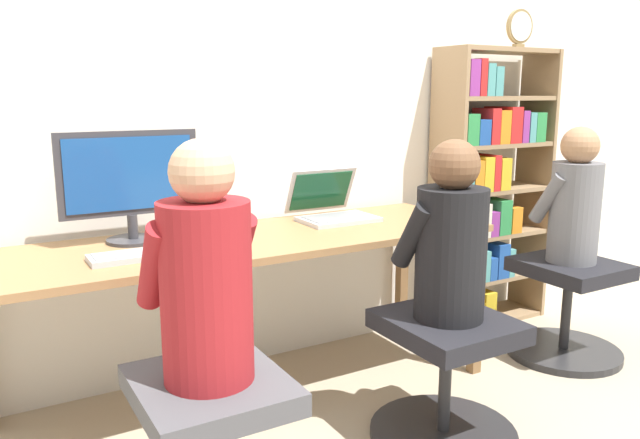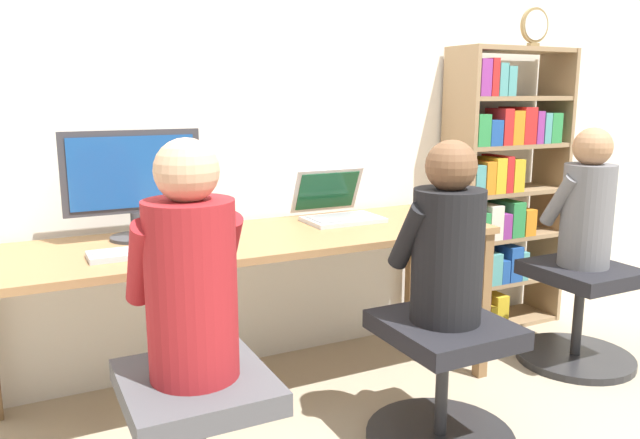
{
  "view_description": "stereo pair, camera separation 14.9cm",
  "coord_description": "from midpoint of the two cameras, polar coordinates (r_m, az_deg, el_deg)",
  "views": [
    {
      "loc": [
        -1.02,
        -2.01,
        1.32
      ],
      "look_at": [
        0.23,
        0.14,
        0.81
      ],
      "focal_mm": 35.0,
      "sensor_mm": 36.0,
      "label": 1
    },
    {
      "loc": [
        -0.88,
        -2.08,
        1.32
      ],
      "look_at": [
        0.23,
        0.14,
        0.81
      ],
      "focal_mm": 35.0,
      "sensor_mm": 36.0,
      "label": 2
    }
  ],
  "objects": [
    {
      "name": "office_chair_side",
      "position": [
        3.38,
        20.46,
        -7.47
      ],
      "size": [
        0.57,
        0.57,
        0.49
      ],
      "color": "#262628",
      "rests_on": "ground_plane"
    },
    {
      "name": "person_at_laptop",
      "position": [
        2.31,
        10.03,
        -1.83
      ],
      "size": [
        0.32,
        0.3,
        0.66
      ],
      "color": "black",
      "rests_on": "office_chair_right"
    },
    {
      "name": "person_at_monitor",
      "position": [
        1.82,
        -12.78,
        -4.95
      ],
      "size": [
        0.32,
        0.32,
        0.7
      ],
      "color": "maroon",
      "rests_on": "office_chair_left"
    },
    {
      "name": "desk",
      "position": [
        2.64,
        -7.97,
        -3.03
      ],
      "size": [
        2.12,
        0.66,
        0.73
      ],
      "color": "olive",
      "rests_on": "ground_plane"
    },
    {
      "name": "desk_clock",
      "position": [
        3.62,
        16.64,
        16.48
      ],
      "size": [
        0.18,
        0.03,
        0.2
      ],
      "color": "olive",
      "rests_on": "bookshelf"
    },
    {
      "name": "keyboard",
      "position": [
        2.39,
        -17.12,
        -3.02
      ],
      "size": [
        0.42,
        0.14,
        0.03
      ],
      "color": "#B2B2B7",
      "rests_on": "desk"
    },
    {
      "name": "computer_mouse_by_keyboard",
      "position": [
        2.46,
        -10.99,
        -2.15
      ],
      "size": [
        0.07,
        0.09,
        0.04
      ],
      "color": "silver",
      "rests_on": "desk"
    },
    {
      "name": "office_chair_right",
      "position": [
        2.48,
        9.66,
        -13.94
      ],
      "size": [
        0.57,
        0.57,
        0.49
      ],
      "color": "#262628",
      "rests_on": "ground_plane"
    },
    {
      "name": "bookshelf",
      "position": [
        3.6,
        13.68,
        2.19
      ],
      "size": [
        0.71,
        0.27,
        1.55
      ],
      "color": "#997A56",
      "rests_on": "ground_plane"
    },
    {
      "name": "wall_back",
      "position": [
        2.92,
        -11.29,
        10.97
      ],
      "size": [
        10.0,
        0.05,
        2.6
      ],
      "color": "white",
      "rests_on": "ground_plane"
    },
    {
      "name": "ground_plane",
      "position": [
        2.61,
        -4.66,
        -18.82
      ],
      "size": [
        14.0,
        14.0,
        0.0
      ],
      "primitive_type": "plane",
      "color": "tan"
    },
    {
      "name": "person_near_shelf",
      "position": [
        3.26,
        21.06,
        1.59
      ],
      "size": [
        0.29,
        0.29,
        0.67
      ],
      "color": "slate",
      "rests_on": "office_chair_side"
    },
    {
      "name": "desktop_monitor",
      "position": [
        2.61,
        -18.55,
        3.12
      ],
      "size": [
        0.55,
        0.21,
        0.45
      ],
      "color": "#333338",
      "rests_on": "desk"
    },
    {
      "name": "laptop",
      "position": [
        2.95,
        -0.31,
        0.94
      ],
      "size": [
        0.35,
        0.33,
        0.23
      ],
      "color": "#B7B7BC",
      "rests_on": "desk"
    }
  ]
}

